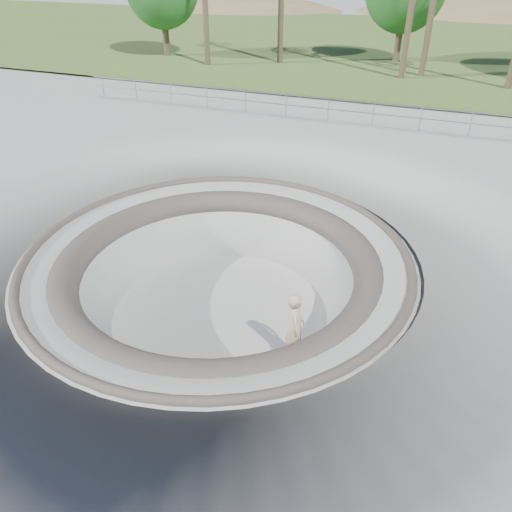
{
  "coord_description": "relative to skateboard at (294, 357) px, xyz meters",
  "views": [
    {
      "loc": [
        4.92,
        -10.11,
        6.96
      ],
      "look_at": [
        0.92,
        0.45,
        -0.1
      ],
      "focal_mm": 35.0,
      "sensor_mm": 36.0,
      "label": 1
    }
  ],
  "objects": [
    {
      "name": "ground",
      "position": [
        -2.52,
        1.11,
        1.83
      ],
      "size": [
        180.0,
        180.0,
        0.0
      ],
      "primitive_type": "plane",
      "color": "#ACACA7",
      "rests_on": "ground"
    },
    {
      "name": "skater",
      "position": [
        0.0,
        0.0,
        0.98
      ],
      "size": [
        0.67,
        0.81,
        1.92
      ],
      "primitive_type": "imported",
      "rotation": [
        0.0,
        0.0,
        1.91
      ],
      "color": "tan",
      "rests_on": "skateboard"
    },
    {
      "name": "skateboard",
      "position": [
        0.0,
        0.0,
        0.0
      ],
      "size": [
        0.85,
        0.3,
        0.09
      ],
      "color": "brown",
      "rests_on": "ground"
    },
    {
      "name": "distant_hills",
      "position": [
        1.26,
        58.28,
        -5.19
      ],
      "size": [
        103.2,
        45.0,
        28.6
      ],
      "color": "brown",
      "rests_on": "ground"
    },
    {
      "name": "safety_railing",
      "position": [
        -2.52,
        13.11,
        2.52
      ],
      "size": [
        25.0,
        0.06,
        1.03
      ],
      "color": "#999BA1",
      "rests_on": "ground"
    },
    {
      "name": "grass_strip",
      "position": [
        -2.52,
        35.11,
        2.05
      ],
      "size": [
        180.0,
        36.0,
        0.12
      ],
      "color": "#466026",
      "rests_on": "ground"
    },
    {
      "name": "skate_bowl",
      "position": [
        -2.52,
        1.11,
        0.0
      ],
      "size": [
        14.0,
        14.0,
        4.1
      ],
      "color": "#ACACA7",
      "rests_on": "ground"
    }
  ]
}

